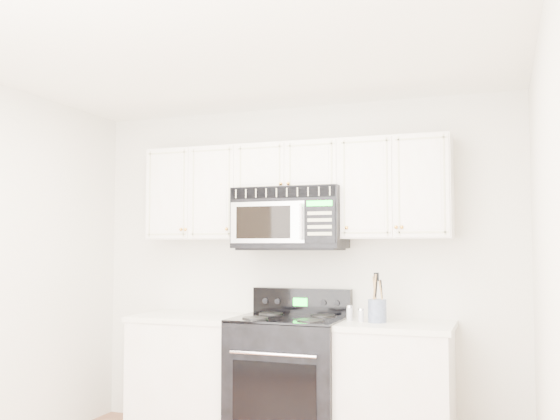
% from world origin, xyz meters
% --- Properties ---
extents(room, '(3.51, 3.51, 2.61)m').
position_xyz_m(room, '(0.00, 0.00, 1.30)').
color(room, brown).
rests_on(room, ground).
extents(base_cabinet_left, '(0.86, 0.65, 0.92)m').
position_xyz_m(base_cabinet_left, '(-0.80, 1.44, 0.43)').
color(base_cabinet_left, white).
rests_on(base_cabinet_left, ground).
extents(base_cabinet_right, '(0.86, 0.65, 0.92)m').
position_xyz_m(base_cabinet_right, '(0.80, 1.44, 0.43)').
color(base_cabinet_right, white).
rests_on(base_cabinet_right, ground).
extents(range, '(0.80, 0.73, 1.13)m').
position_xyz_m(range, '(0.04, 1.41, 0.48)').
color(range, black).
rests_on(range, ground).
extents(upper_cabinets, '(2.44, 0.37, 0.75)m').
position_xyz_m(upper_cabinets, '(0.00, 1.58, 1.93)').
color(upper_cabinets, white).
rests_on(upper_cabinets, ground).
extents(microwave, '(0.84, 0.47, 0.47)m').
position_xyz_m(microwave, '(0.00, 1.53, 1.68)').
color(microwave, black).
rests_on(microwave, ground).
extents(utensil_crock, '(0.13, 0.13, 0.35)m').
position_xyz_m(utensil_crock, '(0.70, 1.43, 1.01)').
color(utensil_crock, slate).
rests_on(utensil_crock, base_cabinet_right).
extents(shaker_salt, '(0.05, 0.05, 0.11)m').
position_xyz_m(shaker_salt, '(0.48, 1.47, 0.98)').
color(shaker_salt, '#B8B7C0').
rests_on(shaker_salt, base_cabinet_right).
extents(shaker_pepper, '(0.04, 0.04, 0.10)m').
position_xyz_m(shaker_pepper, '(0.58, 1.41, 0.97)').
color(shaker_pepper, '#B8B7C0').
rests_on(shaker_pepper, base_cabinet_right).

